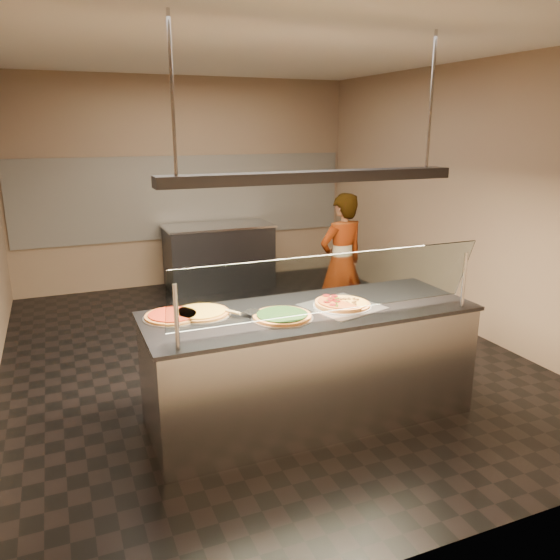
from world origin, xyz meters
name	(u,v)px	position (x,y,z in m)	size (l,w,h in m)	color
ground	(258,353)	(0.00, 0.00, -0.01)	(5.00, 6.00, 0.02)	black
ceiling	(254,46)	(0.00, 0.00, 3.01)	(5.00, 6.00, 0.02)	silver
wall_back	(186,183)	(0.00, 3.01, 1.50)	(5.00, 0.02, 3.00)	#937C5F
wall_front	(466,296)	(0.00, -3.01, 1.50)	(5.00, 0.02, 3.00)	#937C5F
wall_right	(461,199)	(2.51, 0.00, 1.50)	(0.02, 6.00, 3.00)	#937C5F
tile_band	(188,197)	(0.00, 2.98, 1.30)	(4.90, 0.02, 1.20)	silver
serving_counter	(310,364)	(-0.07, -1.40, 0.47)	(2.60, 0.94, 0.93)	#B7B7BC
sneeze_guard	(332,284)	(-0.07, -1.74, 1.23)	(2.36, 0.18, 0.54)	#B7B7BC
perforated_tray	(342,306)	(0.19, -1.43, 0.94)	(0.64, 0.64, 0.01)	silver
half_pizza_pepperoni	(330,304)	(0.09, -1.43, 0.96)	(0.32, 0.48, 0.05)	#9F5F29
half_pizza_sausage	(354,302)	(0.30, -1.43, 0.96)	(0.32, 0.48, 0.04)	#9F5F29
pizza_spinach	(282,316)	(-0.35, -1.49, 0.95)	(0.47, 0.47, 0.03)	silver
pizza_cheese	(201,312)	(-0.88, -1.18, 0.94)	(0.45, 0.45, 0.03)	silver
pizza_tomato	(172,316)	(-1.10, -1.17, 0.94)	(0.44, 0.44, 0.03)	silver
pizza_spatula	(241,312)	(-0.61, -1.32, 0.96)	(0.27, 0.19, 0.02)	#B7B7BC
prep_table	(219,256)	(0.33, 2.55, 0.47)	(1.56, 0.74, 0.93)	#333338
worker	(341,262)	(1.16, 0.34, 0.80)	(0.58, 0.38, 1.59)	#353239
heat_lamp_housing	(313,177)	(-0.07, -1.40, 1.95)	(2.30, 0.18, 0.08)	#333338
lamp_rod_left	(172,95)	(-1.07, -1.40, 2.50)	(0.02, 0.02, 1.01)	#B7B7BC
lamp_rod_right	(431,101)	(0.93, -1.40, 2.50)	(0.02, 0.02, 1.01)	#B7B7BC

